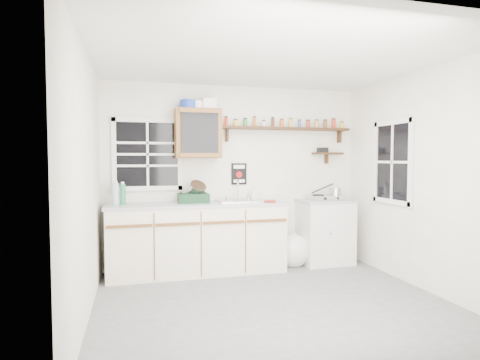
{
  "coord_description": "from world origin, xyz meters",
  "views": [
    {
      "loc": [
        -1.37,
        -3.85,
        1.49
      ],
      "look_at": [
        -0.21,
        0.55,
        1.25
      ],
      "focal_mm": 30.0,
      "sensor_mm": 36.0,
      "label": 1
    }
  ],
  "objects_px": {
    "main_cabinet": "(198,238)",
    "hotplate": "(327,197)",
    "dish_rack": "(194,195)",
    "spice_shelf": "(287,128)",
    "upper_cabinet": "(198,134)",
    "right_cabinet": "(325,231)"
  },
  "relations": [
    {
      "from": "main_cabinet",
      "to": "hotplate",
      "type": "relative_size",
      "value": 4.17
    },
    {
      "from": "dish_rack",
      "to": "spice_shelf",
      "type": "bearing_deg",
      "value": 7.05
    },
    {
      "from": "spice_shelf",
      "to": "hotplate",
      "type": "xyz_separation_m",
      "value": [
        0.53,
        -0.21,
        -0.99
      ]
    },
    {
      "from": "upper_cabinet",
      "to": "spice_shelf",
      "type": "relative_size",
      "value": 0.34
    },
    {
      "from": "main_cabinet",
      "to": "spice_shelf",
      "type": "relative_size",
      "value": 1.21
    },
    {
      "from": "right_cabinet",
      "to": "hotplate",
      "type": "xyz_separation_m",
      "value": [
        0.01,
        -0.02,
        0.49
      ]
    },
    {
      "from": "spice_shelf",
      "to": "dish_rack",
      "type": "distance_m",
      "value": 1.64
    },
    {
      "from": "main_cabinet",
      "to": "spice_shelf",
      "type": "height_order",
      "value": "spice_shelf"
    },
    {
      "from": "main_cabinet",
      "to": "upper_cabinet",
      "type": "distance_m",
      "value": 1.37
    },
    {
      "from": "upper_cabinet",
      "to": "dish_rack",
      "type": "bearing_deg",
      "value": -127.04
    },
    {
      "from": "spice_shelf",
      "to": "right_cabinet",
      "type": "bearing_deg",
      "value": -20.12
    },
    {
      "from": "spice_shelf",
      "to": "hotplate",
      "type": "relative_size",
      "value": 3.45
    },
    {
      "from": "spice_shelf",
      "to": "dish_rack",
      "type": "bearing_deg",
      "value": -173.5
    },
    {
      "from": "hotplate",
      "to": "dish_rack",
      "type": "bearing_deg",
      "value": -177.49
    },
    {
      "from": "right_cabinet",
      "to": "hotplate",
      "type": "relative_size",
      "value": 1.64
    },
    {
      "from": "upper_cabinet",
      "to": "hotplate",
      "type": "height_order",
      "value": "upper_cabinet"
    },
    {
      "from": "right_cabinet",
      "to": "hotplate",
      "type": "distance_m",
      "value": 0.49
    },
    {
      "from": "upper_cabinet",
      "to": "spice_shelf",
      "type": "height_order",
      "value": "upper_cabinet"
    },
    {
      "from": "dish_rack",
      "to": "hotplate",
      "type": "height_order",
      "value": "dish_rack"
    },
    {
      "from": "dish_rack",
      "to": "main_cabinet",
      "type": "bearing_deg",
      "value": -63.07
    },
    {
      "from": "right_cabinet",
      "to": "upper_cabinet",
      "type": "xyz_separation_m",
      "value": [
        -1.8,
        0.12,
        1.37
      ]
    },
    {
      "from": "upper_cabinet",
      "to": "spice_shelf",
      "type": "bearing_deg",
      "value": 3.07
    }
  ]
}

